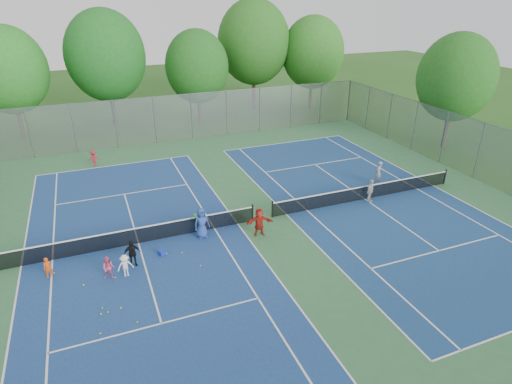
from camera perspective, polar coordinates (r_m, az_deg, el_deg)
ground at (r=24.64m, az=0.87°, el=-3.66°), size 120.00×120.00×0.00m
court_pad at (r=24.64m, az=0.87°, el=-3.64°), size 32.00×32.00×0.01m
court_left at (r=23.20m, az=-15.40°, el=-6.61°), size 10.97×23.77×0.01m
court_right at (r=27.81m, az=14.30°, el=-0.92°), size 10.97×23.77×0.01m
net_left at (r=22.98m, az=-15.53°, el=-5.67°), size 12.87×0.10×0.91m
net_right at (r=27.63m, az=14.39°, el=-0.10°), size 12.87×0.10×0.91m
fence_north at (r=38.16m, az=-8.57°, el=9.89°), size 32.00×0.10×4.00m
fence_east at (r=33.00m, az=27.57°, el=4.83°), size 0.10×32.00×4.00m
tree_nw at (r=42.68m, az=-30.18°, el=13.86°), size 6.40×6.40×9.58m
tree_nl at (r=43.28m, az=-19.42°, el=16.76°), size 7.20×7.20×10.69m
tree_nc at (r=42.68m, az=-7.87°, el=16.21°), size 6.00×6.00×8.85m
tree_nr at (r=47.46m, az=-0.30°, el=19.33°), size 7.60×7.60×11.42m
tree_ne at (r=48.34m, az=7.59°, el=17.95°), size 6.60×6.60×9.77m
tree_side_e at (r=38.19m, az=25.13°, el=13.65°), size 6.00×6.00×9.20m
ball_crate at (r=21.94m, az=-12.45°, el=-7.89°), size 0.40×0.40×0.26m
ball_hopper at (r=24.47m, az=-8.04°, el=-3.51°), size 0.28×0.28×0.48m
student_a at (r=21.84m, az=-25.99°, el=-9.07°), size 0.41×0.29×1.04m
student_b at (r=20.72m, az=-19.07°, el=-9.54°), size 0.66×0.59×1.13m
student_c at (r=20.64m, az=-17.03°, el=-9.37°), size 0.75×0.47×1.12m
student_d at (r=21.20m, az=-16.20°, el=-7.85°), size 0.83×0.41×1.37m
student_e at (r=22.70m, az=-7.26°, el=-4.10°), size 0.92×0.68×1.72m
student_f at (r=22.74m, az=0.45°, el=-4.04°), size 1.51×0.69×1.57m
child_far_baseline at (r=34.12m, az=-20.80°, el=4.19°), size 0.79×0.47×1.21m
instructor at (r=29.90m, az=16.00°, el=2.45°), size 0.72×0.66×1.65m
teen_court_b at (r=27.26m, az=15.00°, el=0.15°), size 0.93×0.78×1.49m
tennis_ball_0 at (r=19.34m, az=-19.81°, el=-14.40°), size 0.07×0.07×0.07m
tennis_ball_1 at (r=19.06m, az=-19.13°, el=-14.94°), size 0.07×0.07×0.07m
tennis_ball_2 at (r=20.82m, az=-7.42°, el=-9.77°), size 0.07×0.07×0.07m
tennis_ball_3 at (r=18.26m, az=-15.54°, el=-16.41°), size 0.07×0.07×0.07m
tennis_ball_4 at (r=21.98m, az=-11.82°, el=-8.06°), size 0.07×0.07×0.07m
tennis_ball_5 at (r=21.89m, az=-9.86°, el=-8.02°), size 0.07×0.07×0.07m
tennis_ball_6 at (r=18.20m, az=-20.04°, el=-17.34°), size 0.07×0.07×0.07m
tennis_ball_7 at (r=20.90m, az=-18.25°, el=-10.84°), size 0.07×0.07×0.07m
tennis_ball_8 at (r=19.11m, az=-17.53°, el=-14.57°), size 0.07×0.07×0.07m
tennis_ball_9 at (r=20.92m, az=-21.99°, el=-11.47°), size 0.07×0.07×0.07m
tennis_ball_10 at (r=19.07m, az=-19.95°, el=-15.07°), size 0.07×0.07×0.07m
tennis_ball_11 at (r=22.25m, az=-25.33°, el=-9.77°), size 0.07×0.07×0.07m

